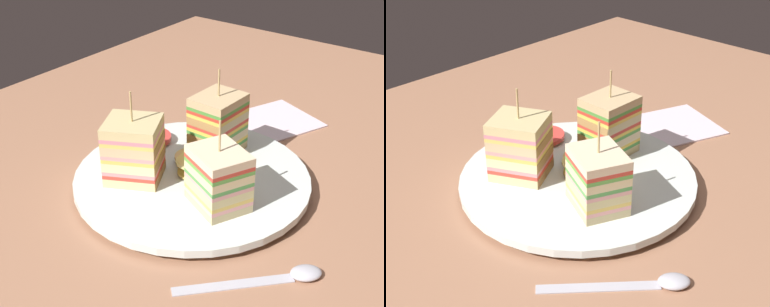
% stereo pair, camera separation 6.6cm
% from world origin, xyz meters
% --- Properties ---
extents(ground_plane, '(1.24, 0.90, 0.02)m').
position_xyz_m(ground_plane, '(0.00, 0.00, -0.01)').
color(ground_plane, '#A77355').
extents(plate, '(0.29, 0.29, 0.02)m').
position_xyz_m(plate, '(0.00, 0.00, 0.01)').
color(plate, white).
rests_on(plate, ground_plane).
extents(sandwich_wedge_0, '(0.07, 0.06, 0.11)m').
position_xyz_m(sandwich_wedge_0, '(-0.07, -0.01, 0.06)').
color(sandwich_wedge_0, '#DAC180').
rests_on(sandwich_wedge_0, plate).
extents(sandwich_wedge_1, '(0.08, 0.08, 0.11)m').
position_xyz_m(sandwich_wedge_1, '(0.05, -0.05, 0.06)').
color(sandwich_wedge_1, beige).
rests_on(sandwich_wedge_1, plate).
extents(sandwich_wedge_2, '(0.07, 0.08, 0.11)m').
position_xyz_m(sandwich_wedge_2, '(0.03, 0.06, 0.05)').
color(sandwich_wedge_2, '#D2BC84').
rests_on(sandwich_wedge_2, plate).
extents(chip_pile, '(0.07, 0.07, 0.02)m').
position_xyz_m(chip_pile, '(-0.01, -0.01, 0.03)').
color(chip_pile, '#EECF6C').
rests_on(chip_pile, plate).
extents(salad_garnish, '(0.07, 0.06, 0.01)m').
position_xyz_m(salad_garnish, '(-0.02, -0.10, 0.02)').
color(salad_garnish, '#4A9A36').
rests_on(salad_garnish, plate).
extents(spoon, '(0.12, 0.12, 0.01)m').
position_xyz_m(spoon, '(0.08, 0.17, 0.00)').
color(spoon, silver).
rests_on(spoon, ground_plane).
extents(napkin, '(0.16, 0.15, 0.01)m').
position_xyz_m(napkin, '(-0.21, -0.01, 0.00)').
color(napkin, silver).
rests_on(napkin, ground_plane).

